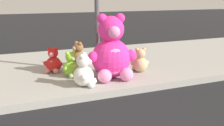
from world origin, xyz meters
TOP-DOWN VIEW (x-y plane):
  - sidewalk at (0.00, 5.20)m, footprint 28.00×4.40m
  - sign_pole at (1.00, 4.40)m, footprint 0.56×0.11m
  - plush_pink_large at (1.13, 3.81)m, footprint 1.12×1.00m
  - plush_lime at (0.31, 4.26)m, footprint 0.44×0.42m
  - plush_red at (-0.02, 4.77)m, footprint 0.43×0.45m
  - plush_lavender at (1.58, 5.28)m, footprint 0.49×0.51m
  - plush_white at (0.40, 3.49)m, footprint 0.50×0.49m
  - plush_brown at (0.69, 5.09)m, footprint 0.47×0.50m
  - plush_tan at (1.96, 3.99)m, footprint 0.46×0.43m

SIDE VIEW (x-z plane):
  - sidewalk at x=0.00m, z-range 0.00..0.15m
  - plush_lime at x=0.31m, z-range 0.09..0.68m
  - plush_tan at x=1.96m, z-range 0.09..0.70m
  - plush_red at x=-0.02m, z-range 0.09..0.71m
  - plush_brown at x=0.69m, z-range 0.08..0.75m
  - plush_white at x=0.40m, z-range 0.08..0.78m
  - plush_lavender at x=1.58m, z-range 0.08..0.78m
  - plush_pink_large at x=1.13m, z-range 0.00..1.46m
  - sign_pole at x=1.00m, z-range 0.25..3.45m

